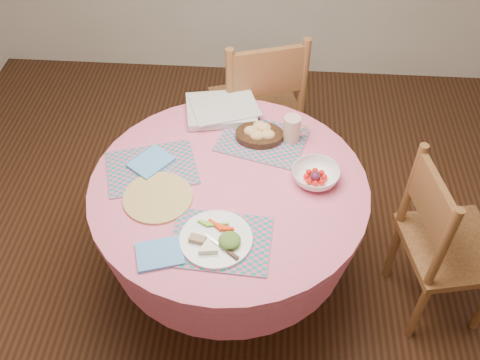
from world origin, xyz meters
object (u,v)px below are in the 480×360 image
object	(u,v)px
fruit_bowl	(316,176)
latte_mug	(292,129)
dining_table	(229,213)
bread_bowl	(260,133)
chair_back	(259,107)
dinner_plate	(217,239)
chair_right	(443,242)
wicker_trivet	(158,197)

from	to	relation	value
fruit_bowl	latte_mug	bearing A→B (deg)	112.04
dining_table	bread_bowl	xyz separation A→B (m)	(0.12, 0.31, 0.23)
latte_mug	chair_back	bearing A→B (deg)	109.05
dinner_plate	fruit_bowl	size ratio (longest dim) A/B	1.15
bread_bowl	latte_mug	xyz separation A→B (m)	(0.15, 0.00, 0.04)
dining_table	chair_back	world-z (taller)	chair_back
chair_back	latte_mug	size ratio (longest dim) A/B	7.97
chair_right	chair_back	size ratio (longest dim) A/B	0.91
fruit_bowl	chair_back	bearing A→B (deg)	110.08
fruit_bowl	chair_right	bearing A→B (deg)	-9.80
dining_table	fruit_bowl	distance (m)	0.44
chair_right	latte_mug	world-z (taller)	chair_right
chair_right	bread_bowl	size ratio (longest dim) A/B	4.13
wicker_trivet	latte_mug	size ratio (longest dim) A/B	2.29
chair_right	fruit_bowl	distance (m)	0.68
wicker_trivet	bread_bowl	distance (m)	0.59
dining_table	chair_right	size ratio (longest dim) A/B	1.30
wicker_trivet	bread_bowl	bearing A→B (deg)	44.97
fruit_bowl	dining_table	bearing A→B (deg)	-172.60
chair_back	bread_bowl	distance (m)	0.56
chair_right	latte_mug	xyz separation A→B (m)	(-0.71, 0.37, 0.33)
chair_back	fruit_bowl	xyz separation A→B (m)	(0.28, -0.77, 0.24)
chair_back	dinner_plate	size ratio (longest dim) A/B	3.57
bread_bowl	latte_mug	size ratio (longest dim) A/B	1.75
dining_table	dinner_plate	xyz separation A→B (m)	(-0.02, -0.32, 0.22)
chair_back	bread_bowl	xyz separation A→B (m)	(0.02, -0.51, 0.24)
dining_table	latte_mug	xyz separation A→B (m)	(0.27, 0.31, 0.27)
wicker_trivet	latte_mug	world-z (taller)	latte_mug
chair_back	latte_mug	distance (m)	0.60
wicker_trivet	dinner_plate	size ratio (longest dim) A/B	1.03
dinner_plate	latte_mug	size ratio (longest dim) A/B	2.23
dining_table	dinner_plate	size ratio (longest dim) A/B	4.24
wicker_trivet	fruit_bowl	distance (m)	0.69
chair_right	dinner_plate	world-z (taller)	chair_right
chair_back	dinner_plate	bearing A→B (deg)	66.72
wicker_trivet	latte_mug	xyz separation A→B (m)	(0.57, 0.42, 0.07)
bread_bowl	dining_table	bearing A→B (deg)	-111.31
dining_table	bread_bowl	size ratio (longest dim) A/B	5.39
chair_right	wicker_trivet	xyz separation A→B (m)	(-1.28, -0.05, 0.26)
chair_back	bread_bowl	bearing A→B (deg)	75.01
dining_table	chair_right	bearing A→B (deg)	-3.23
dining_table	chair_back	distance (m)	0.82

